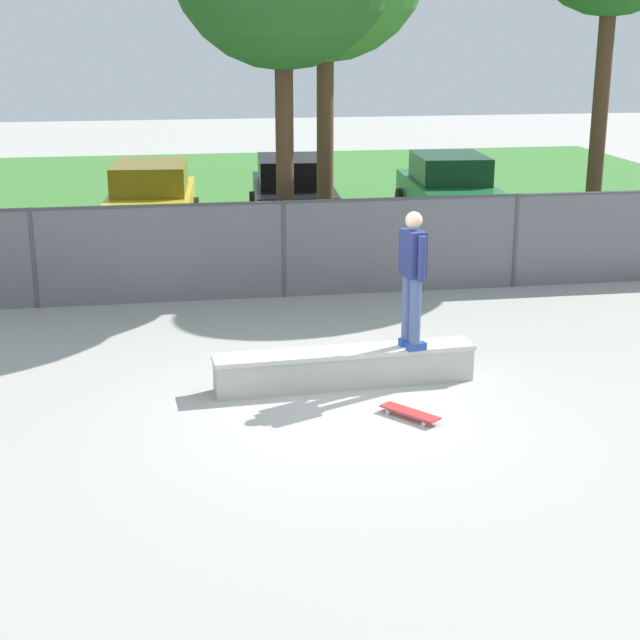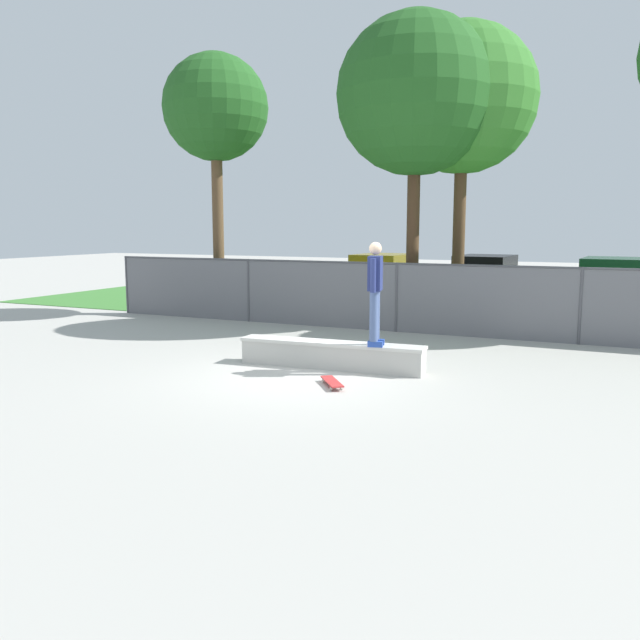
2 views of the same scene
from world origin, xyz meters
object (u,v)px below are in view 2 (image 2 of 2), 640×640
object	(u,v)px
skateboard	(332,382)
car_yellow	(384,278)
tree_near_left	(216,110)
car_green	(612,285)
tree_mid	(463,100)
concrete_ledge	(331,355)
skateboarder	(375,289)
tree_near_right	(416,96)
car_black	(486,281)

from	to	relation	value
skateboard	car_yellow	xyz separation A→B (m)	(-3.04, 11.43, 0.77)
tree_near_left	car_green	world-z (taller)	tree_near_left
tree_near_left	tree_mid	distance (m)	6.87
concrete_ledge	skateboarder	bearing A→B (deg)	-4.26
tree_near_right	tree_mid	distance (m)	1.44
concrete_ledge	tree_near_right	distance (m)	7.66
skateboarder	tree_near_right	distance (m)	6.93
tree_near_left	tree_mid	bearing A→B (deg)	8.68
tree_mid	car_black	distance (m)	6.49
skateboarder	car_black	xyz separation A→B (m)	(-0.05, 10.71, -0.66)
car_black	car_green	bearing A→B (deg)	-1.84
concrete_ledge	tree_mid	bearing A→B (deg)	82.52
tree_near_right	car_yellow	xyz separation A→B (m)	(-2.40, 4.85, -4.92)
skateboarder	car_green	xyz separation A→B (m)	(3.69, 10.59, -0.66)
car_green	skateboarder	bearing A→B (deg)	-109.20
concrete_ledge	car_yellow	xyz separation A→B (m)	(-2.48, 10.18, 0.59)
skateboard	car_green	bearing A→B (deg)	71.28
tree_near_left	car_yellow	xyz separation A→B (m)	(3.47, 4.78, -5.02)
tree_mid	car_black	world-z (taller)	tree_mid
concrete_ledge	car_green	bearing A→B (deg)	66.61
concrete_ledge	car_yellow	world-z (taller)	car_yellow
skateboard	tree_near_right	world-z (taller)	tree_near_right
skateboarder	tree_mid	distance (m)	7.78
tree_near_left	car_black	distance (m)	9.93
tree_near_left	tree_mid	xyz separation A→B (m)	(6.79, 1.04, -0.08)
car_yellow	car_black	xyz separation A→B (m)	(3.30, 0.47, 0.00)
tree_near_left	tree_near_right	world-z (taller)	tree_near_right
tree_near_left	tree_near_right	xyz separation A→B (m)	(5.87, -0.07, -0.10)
concrete_ledge	tree_near_right	bearing A→B (deg)	90.81
concrete_ledge	car_black	xyz separation A→B (m)	(0.82, 10.65, 0.59)
skateboarder	tree_near_right	xyz separation A→B (m)	(-0.94, 5.39, 4.26)
tree_near_left	car_black	world-z (taller)	tree_near_left
concrete_ledge	car_green	world-z (taller)	car_green
skateboarder	tree_near_left	xyz separation A→B (m)	(-6.82, 5.46, 4.36)
tree_mid	car_black	size ratio (longest dim) A/B	1.78
skateboarder	car_green	world-z (taller)	skateboarder
tree_near_left	tree_mid	world-z (taller)	tree_mid
skateboard	car_black	distance (m)	11.93
car_black	car_green	world-z (taller)	same
tree_near_right	car_black	distance (m)	7.31
tree_near_left	car_black	size ratio (longest dim) A/B	1.72
concrete_ledge	skateboarder	xyz separation A→B (m)	(0.87, -0.06, 1.25)
tree_near_left	car_black	bearing A→B (deg)	37.82
tree_near_right	car_green	xyz separation A→B (m)	(4.63, 5.21, -4.92)
tree_mid	car_yellow	bearing A→B (deg)	131.59
skateboard	car_yellow	size ratio (longest dim) A/B	0.17
skateboard	car_green	distance (m)	12.46
concrete_ledge	car_yellow	size ratio (longest dim) A/B	0.81
tree_mid	car_yellow	size ratio (longest dim) A/B	1.78
skateboarder	tree_near_left	bearing A→B (deg)	141.30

